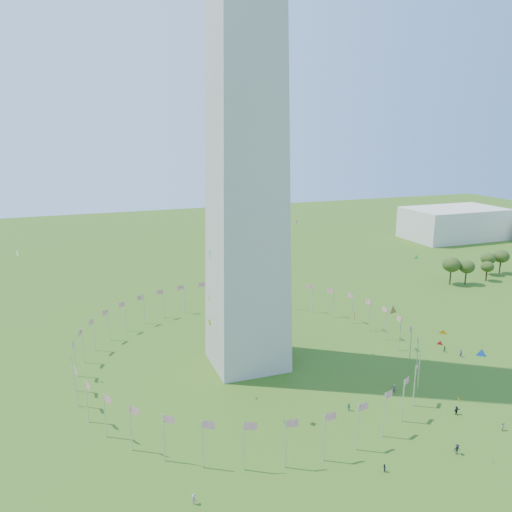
% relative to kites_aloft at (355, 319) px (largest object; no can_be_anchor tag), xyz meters
% --- Properties ---
extents(ground, '(600.00, 600.00, 0.00)m').
position_rel_kites_aloft_xyz_m(ground, '(-16.11, -27.77, -17.37)').
color(ground, '#2D5113').
rests_on(ground, ground).
extents(flag_ring, '(80.24, 80.24, 9.00)m').
position_rel_kites_aloft_xyz_m(flag_ring, '(-16.11, 22.23, -12.87)').
color(flag_ring, silver).
rests_on(flag_ring, ground).
extents(gov_building_east_a, '(50.00, 30.00, 16.00)m').
position_rel_kites_aloft_xyz_m(gov_building_east_a, '(133.89, 122.23, -9.37)').
color(gov_building_east_a, beige).
rests_on(gov_building_east_a, ground).
extents(crowd, '(92.25, 64.24, 1.97)m').
position_rel_kites_aloft_xyz_m(crowd, '(-6.28, -20.73, -16.50)').
color(crowd, black).
rests_on(crowd, ground).
extents(kites_aloft, '(120.41, 61.23, 30.29)m').
position_rel_kites_aloft_xyz_m(kites_aloft, '(0.00, 0.00, 0.00)').
color(kites_aloft, blue).
rests_on(kites_aloft, ground).
extents(tree_line_east, '(53.16, 15.60, 10.35)m').
position_rel_kites_aloft_xyz_m(tree_line_east, '(98.18, 57.15, -12.68)').
color(tree_line_east, '#3B531B').
rests_on(tree_line_east, ground).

